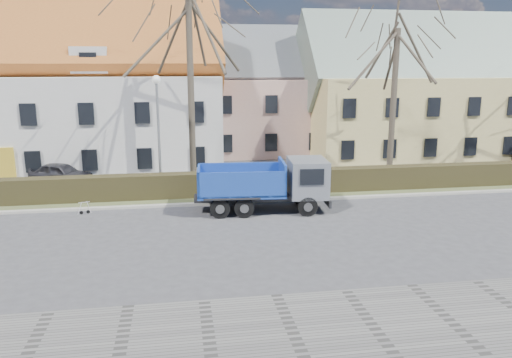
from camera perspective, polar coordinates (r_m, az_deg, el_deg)
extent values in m
plane|color=#404043|center=(21.28, -0.86, -6.19)|extent=(120.00, 120.00, 0.00)
cube|color=slate|center=(13.67, 4.51, -17.75)|extent=(80.00, 5.00, 0.08)
cube|color=#A9A598|center=(25.62, -2.33, -2.69)|extent=(80.00, 0.30, 0.12)
cube|color=#4B5530|center=(27.15, -2.73, -1.79)|extent=(80.00, 3.00, 0.10)
cube|color=#2C2716|center=(26.81, -2.70, -0.66)|extent=(60.00, 0.90, 1.30)
imported|color=#27262C|center=(31.76, -21.40, 0.60)|extent=(4.06, 2.81, 1.28)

